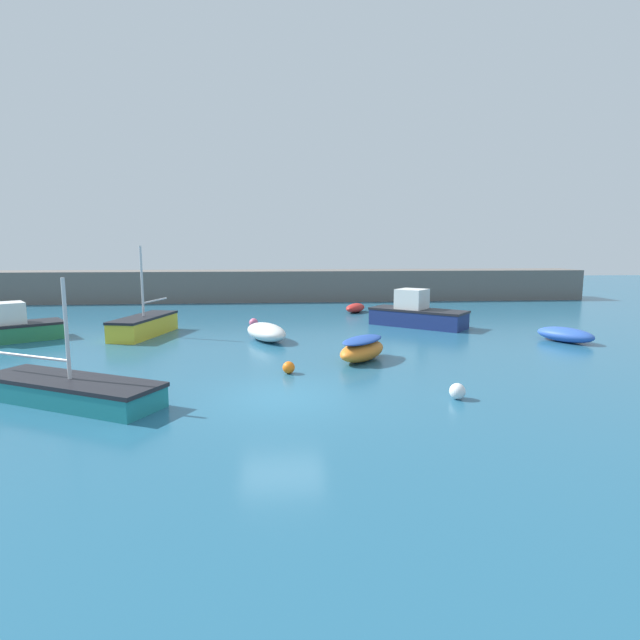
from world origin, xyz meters
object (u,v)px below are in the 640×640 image
object	(u,v)px
sailboat_short_mast	(71,390)
mooring_buoy_white	(457,391)
sailboat_twin_hulled	(144,325)
dinghy_near_pier	(355,308)
cabin_cruiser_white	(416,314)
mooring_buoy_pink	(254,323)
rowboat_blue_near	(565,335)
rowboat_white_midwater	(266,332)
mooring_buoy_orange	(289,368)
rowboat_with_red_cover	(362,349)

from	to	relation	value
sailboat_short_mast	mooring_buoy_white	xyz separation A→B (m)	(11.20, -0.60, -0.13)
sailboat_twin_hulled	sailboat_short_mast	bearing A→B (deg)	17.70
dinghy_near_pier	mooring_buoy_white	distance (m)	19.66
cabin_cruiser_white	mooring_buoy_pink	distance (m)	9.18
cabin_cruiser_white	rowboat_blue_near	size ratio (longest dim) A/B	1.79
rowboat_white_midwater	rowboat_blue_near	xyz separation A→B (m)	(14.08, -1.53, -0.07)
sailboat_short_mast	rowboat_blue_near	bearing A→B (deg)	48.84
sailboat_twin_hulled	rowboat_blue_near	xyz separation A→B (m)	(20.23, -3.36, -0.18)
sailboat_short_mast	cabin_cruiser_white	bearing A→B (deg)	70.38
mooring_buoy_orange	mooring_buoy_white	xyz separation A→B (m)	(4.89, -3.41, 0.02)
cabin_cruiser_white	sailboat_short_mast	distance (m)	18.82
dinghy_near_pier	mooring_buoy_orange	distance (m)	16.98
sailboat_short_mast	mooring_buoy_orange	distance (m)	6.91
rowboat_with_red_cover	dinghy_near_pier	distance (m)	14.57
dinghy_near_pier	cabin_cruiser_white	bearing A→B (deg)	56.01
sailboat_twin_hulled	dinghy_near_pier	bearing A→B (deg)	137.45
cabin_cruiser_white	mooring_buoy_white	distance (m)	13.69
mooring_buoy_white	mooring_buoy_orange	bearing A→B (deg)	145.11
rowboat_with_red_cover	rowboat_blue_near	distance (m)	10.66
rowboat_blue_near	mooring_buoy_white	world-z (taller)	rowboat_blue_near
rowboat_blue_near	mooring_buoy_pink	bearing A→B (deg)	38.44
sailboat_twin_hulled	mooring_buoy_orange	distance (m)	10.86
dinghy_near_pier	mooring_buoy_pink	distance (m)	8.76
sailboat_short_mast	mooring_buoy_orange	xyz separation A→B (m)	(6.32, 2.81, -0.15)
rowboat_with_red_cover	mooring_buoy_white	world-z (taller)	rowboat_with_red_cover
dinghy_near_pier	mooring_buoy_white	xyz separation A→B (m)	(-0.03, -19.66, -0.07)
rowboat_with_red_cover	mooring_buoy_white	bearing A→B (deg)	58.01
rowboat_white_midwater	mooring_buoy_pink	size ratio (longest dim) A/B	7.17
mooring_buoy_pink	mooring_buoy_white	distance (m)	15.43
mooring_buoy_pink	rowboat_with_red_cover	bearing A→B (deg)	-61.85
rowboat_white_midwater	sailboat_twin_hulled	distance (m)	6.43
rowboat_white_midwater	sailboat_short_mast	xyz separation A→B (m)	(-5.39, -9.21, -0.05)
rowboat_with_red_cover	mooring_buoy_orange	size ratio (longest dim) A/B	6.77
mooring_buoy_pink	mooring_buoy_white	world-z (taller)	mooring_buoy_pink
rowboat_with_red_cover	mooring_buoy_pink	size ratio (longest dim) A/B	6.06
rowboat_with_red_cover	dinghy_near_pier	world-z (taller)	rowboat_with_red_cover
cabin_cruiser_white	mooring_buoy_white	xyz separation A→B (m)	(-2.54, -13.45, -0.48)
cabin_cruiser_white	sailboat_twin_hulled	world-z (taller)	sailboat_twin_hulled
cabin_cruiser_white	rowboat_white_midwater	distance (m)	9.12
mooring_buoy_orange	dinghy_near_pier	bearing A→B (deg)	73.15
cabin_cruiser_white	mooring_buoy_pink	bearing A→B (deg)	-143.13
mooring_buoy_pink	cabin_cruiser_white	bearing A→B (deg)	-3.12
rowboat_white_midwater	dinghy_near_pier	size ratio (longest dim) A/B	1.53
sailboat_twin_hulled	mooring_buoy_orange	xyz separation A→B (m)	(7.08, -8.23, -0.30)
rowboat_with_red_cover	rowboat_blue_near	size ratio (longest dim) A/B	0.99
rowboat_white_midwater	sailboat_short_mast	world-z (taller)	sailboat_short_mast
rowboat_with_red_cover	sailboat_short_mast	bearing A→B (deg)	-25.86
rowboat_white_midwater	cabin_cruiser_white	bearing A→B (deg)	-90.81
cabin_cruiser_white	sailboat_short_mast	bearing A→B (deg)	-96.93
sailboat_twin_hulled	dinghy_near_pier	world-z (taller)	sailboat_twin_hulled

